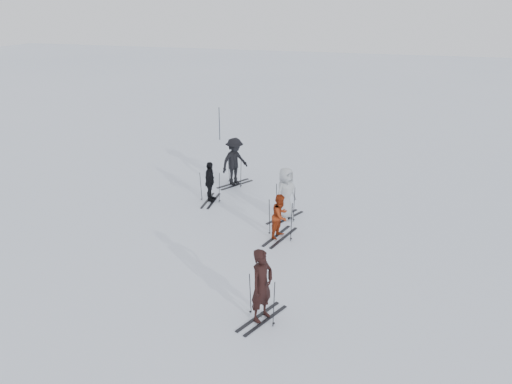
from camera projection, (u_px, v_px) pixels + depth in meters
The scene contains 12 objects.
ground at pixel (247, 229), 17.18m from camera, with size 120.00×120.00×0.00m, color silver.
skier_near_dark at pixel (262, 286), 12.03m from camera, with size 0.69×0.45×1.89m, color black.
skier_red at pixel (280, 217), 16.32m from camera, with size 0.73×0.57×1.49m, color maroon.
skier_grey at pixel (285, 194), 17.70m from camera, with size 0.92×0.60×1.88m, color #A4AAAD.
skier_uphill_left at pixel (210, 182), 19.26m from camera, with size 0.92×0.38×1.57m, color black.
skier_uphill_far at pixel (235, 162), 20.91m from camera, with size 1.30×0.75×2.01m, color black.
skis_near_dark at pixel (262, 298), 12.15m from camera, with size 0.88×1.67×1.22m, color black, non-canonical shape.
skis_red at pixel (280, 219), 16.35m from camera, with size 0.97×1.84×1.34m, color black, non-canonical shape.
skis_grey at pixel (285, 201), 17.80m from camera, with size 0.94×1.77×1.29m, color black, non-canonical shape.
skis_uphill_left at pixel (210, 187), 19.32m from camera, with size 0.88×1.67×1.22m, color black, non-canonical shape.
skis_uphill_far at pixel (235, 170), 21.04m from camera, with size 0.94×1.78×1.30m, color black, non-canonical shape.
piste_marker at pixel (219, 124), 27.63m from camera, with size 0.04×0.04×1.84m, color black.
Camera 1 is at (4.96, -14.72, 7.44)m, focal length 35.00 mm.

